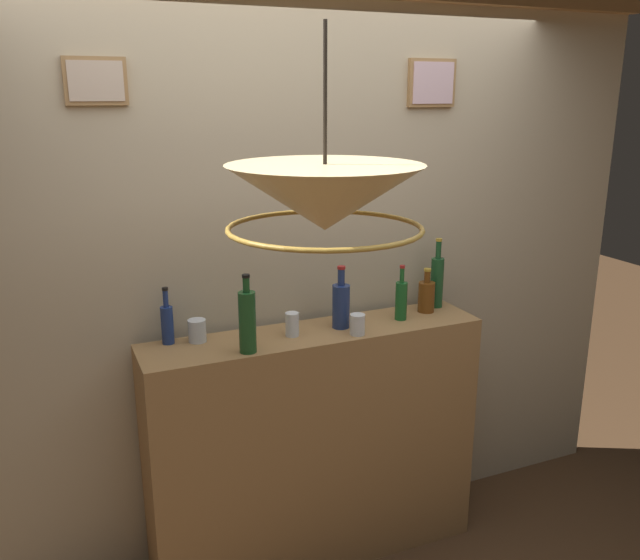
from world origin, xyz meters
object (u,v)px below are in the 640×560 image
liquor_bottle_sherry (341,304)px  glass_tumbler_shot (357,324)px  liquor_bottle_amaro (167,323)px  liquor_bottle_vodka (401,299)px  pendant_lamp (325,200)px  liquor_bottle_scotch (437,280)px  glass_tumbler_rocks (292,324)px  liquor_bottle_vermouth (426,296)px  liquor_bottle_whiskey (247,321)px  glass_tumbler_highball (197,331)px

liquor_bottle_sherry → glass_tumbler_shot: liquor_bottle_sherry is taller
liquor_bottle_amaro → liquor_bottle_sherry: liquor_bottle_sherry is taller
liquor_bottle_vodka → pendant_lamp: bearing=-135.1°
liquor_bottle_scotch → glass_tumbler_rocks: bearing=-173.1°
liquor_bottle_scotch → liquor_bottle_vermouth: 0.11m
liquor_bottle_whiskey → pendant_lamp: 0.82m
liquor_bottle_scotch → liquor_bottle_amaro: size_ratio=1.40×
liquor_bottle_vermouth → glass_tumbler_highball: 1.10m
liquor_bottle_vodka → liquor_bottle_whiskey: (-0.77, -0.10, 0.04)m
liquor_bottle_whiskey → pendant_lamp: pendant_lamp is taller
liquor_bottle_scotch → liquor_bottle_amaro: bearing=178.8°
glass_tumbler_rocks → glass_tumbler_shot: glass_tumbler_rocks is taller
liquor_bottle_whiskey → glass_tumbler_rocks: (0.23, 0.10, -0.08)m
liquor_bottle_vodka → liquor_bottle_vermouth: (0.17, 0.05, -0.02)m
liquor_bottle_whiskey → glass_tumbler_highball: size_ratio=3.39×
glass_tumbler_rocks → glass_tumbler_shot: (0.27, -0.10, -0.01)m
liquor_bottle_sherry → liquor_bottle_whiskey: bearing=-166.4°
liquor_bottle_amaro → glass_tumbler_highball: liquor_bottle_amaro is taller
glass_tumbler_shot → liquor_bottle_vermouth: bearing=18.5°
liquor_bottle_vermouth → pendant_lamp: pendant_lamp is taller
liquor_bottle_sherry → pendant_lamp: (-0.39, -0.70, 0.59)m
liquor_bottle_sherry → glass_tumbler_shot: bearing=-75.9°
glass_tumbler_highball → liquor_bottle_vodka: bearing=-5.9°
liquor_bottle_vermouth → glass_tumbler_shot: liquor_bottle_vermouth is taller
liquor_bottle_scotch → liquor_bottle_whiskey: size_ratio=1.05×
liquor_bottle_whiskey → liquor_bottle_sherry: (0.47, 0.11, -0.03)m
liquor_bottle_sherry → glass_tumbler_rocks: 0.25m
liquor_bottle_amaro → liquor_bottle_whiskey: size_ratio=0.75×
glass_tumbler_rocks → liquor_bottle_whiskey: bearing=-156.4°
glass_tumbler_rocks → pendant_lamp: pendant_lamp is taller
glass_tumbler_rocks → pendant_lamp: (-0.15, -0.69, 0.65)m
liquor_bottle_scotch → glass_tumbler_rocks: liquor_bottle_scotch is taller
liquor_bottle_scotch → glass_tumbler_highball: bearing=180.0°
liquor_bottle_vodka → glass_tumbler_highball: size_ratio=2.69×
liquor_bottle_vodka → glass_tumbler_highball: 0.94m
glass_tumbler_highball → liquor_bottle_sherry: bearing=-7.5°
pendant_lamp → glass_tumbler_rocks: bearing=77.7°
liquor_bottle_whiskey → liquor_bottle_sherry: 0.48m
glass_tumbler_rocks → glass_tumbler_highball: size_ratio=1.08×
liquor_bottle_vodka → liquor_bottle_sherry: (-0.30, 0.01, 0.01)m
liquor_bottle_amaro → glass_tumbler_highball: size_ratio=2.54×
pendant_lamp → liquor_bottle_vermouth: bearing=40.7°
liquor_bottle_scotch → liquor_bottle_vermouth: liquor_bottle_scotch is taller
liquor_bottle_sherry → glass_tumbler_shot: 0.13m
glass_tumbler_highball → pendant_lamp: 1.05m
liquor_bottle_vermouth → liquor_bottle_sherry: size_ratio=0.75×
liquor_bottle_scotch → glass_tumbler_shot: 0.57m
liquor_bottle_amaro → liquor_bottle_sherry: bearing=-8.4°
liquor_bottle_amaro → liquor_bottle_whiskey: liquor_bottle_whiskey is taller
liquor_bottle_amaro → glass_tumbler_shot: 0.81m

